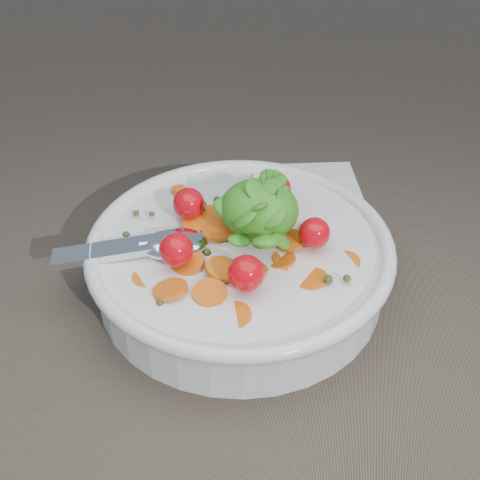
# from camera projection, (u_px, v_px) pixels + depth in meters

# --- Properties ---
(ground) EXTENTS (6.00, 6.00, 0.00)m
(ground) POSITION_uv_depth(u_px,v_px,m) (255.00, 290.00, 0.62)
(ground) COLOR brown
(ground) RESTS_ON ground
(bowl) EXTENTS (0.33, 0.30, 0.13)m
(bowl) POSITION_uv_depth(u_px,v_px,m) (240.00, 258.00, 0.60)
(bowl) COLOR silver
(bowl) RESTS_ON ground
(napkin) EXTENTS (0.16, 0.15, 0.01)m
(napkin) POSITION_uv_depth(u_px,v_px,m) (305.00, 190.00, 0.76)
(napkin) COLOR white
(napkin) RESTS_ON ground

